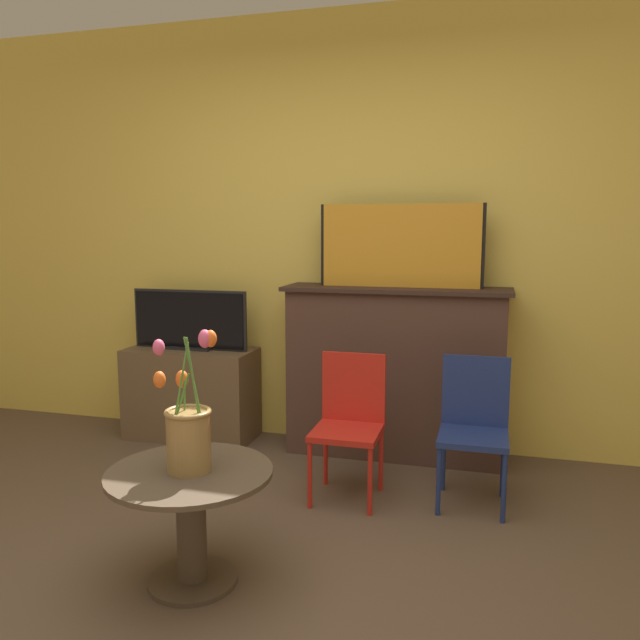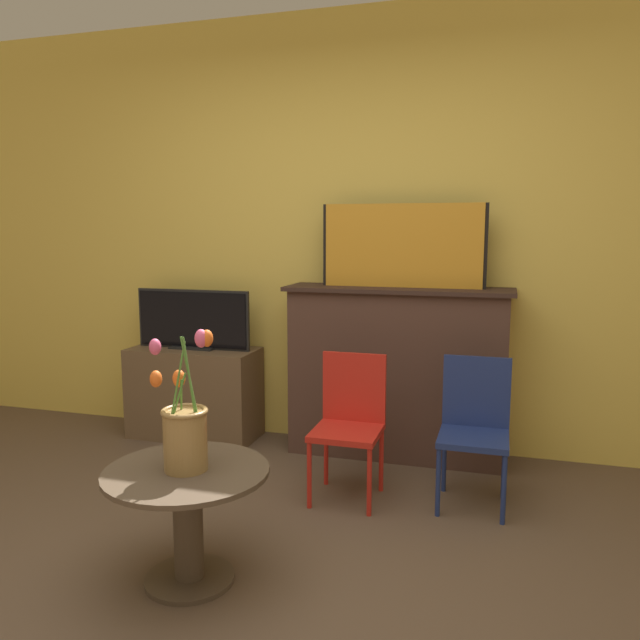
{
  "view_description": "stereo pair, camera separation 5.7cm",
  "coord_description": "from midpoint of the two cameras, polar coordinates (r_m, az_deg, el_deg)",
  "views": [
    {
      "loc": [
        0.84,
        -1.75,
        1.38
      ],
      "look_at": [
        0.02,
        1.2,
        0.93
      ],
      "focal_mm": 35.0,
      "sensor_mm": 36.0,
      "label": 1
    },
    {
      "loc": [
        0.9,
        -1.74,
        1.38
      ],
      "look_at": [
        0.02,
        1.2,
        0.93
      ],
      "focal_mm": 35.0,
      "sensor_mm": 36.0,
      "label": 2
    }
  ],
  "objects": [
    {
      "name": "painting",
      "position": [
        3.72,
        6.92,
        6.76
      ],
      "size": [
        0.97,
        0.03,
        0.49
      ],
      "color": "black",
      "rests_on": "fireplace_mantel"
    },
    {
      "name": "chair_red",
      "position": [
        3.25,
        2.22,
        -8.85
      ],
      "size": [
        0.34,
        0.34,
        0.74
      ],
      "color": "red",
      "rests_on": "ground"
    },
    {
      "name": "tv_monitor",
      "position": [
        4.16,
        -12.22,
        -0.07
      ],
      "size": [
        0.79,
        0.12,
        0.39
      ],
      "color": "black",
      "rests_on": "tv_stand"
    },
    {
      "name": "side_table",
      "position": [
        2.57,
        -12.38,
        -16.54
      ],
      "size": [
        0.64,
        0.64,
        0.46
      ],
      "color": "#4C3D2D",
      "rests_on": "ground"
    },
    {
      "name": "chair_blue",
      "position": [
        3.26,
        13.41,
        -9.02
      ],
      "size": [
        0.34,
        0.34,
        0.74
      ],
      "color": "navy",
      "rests_on": "ground"
    },
    {
      "name": "wall_back",
      "position": [
        3.97,
        2.85,
        7.94
      ],
      "size": [
        8.0,
        0.06,
        2.7
      ],
      "color": "#EAC651",
      "rests_on": "ground"
    },
    {
      "name": "fireplace_mantel",
      "position": [
        3.81,
        6.43,
        -4.54
      ],
      "size": [
        1.34,
        0.38,
        1.03
      ],
      "color": "#4C3328",
      "rests_on": "ground"
    },
    {
      "name": "vase_tulips",
      "position": [
        2.46,
        -12.61,
        -9.88
      ],
      "size": [
        0.21,
        0.2,
        0.55
      ],
      "color": "olive",
      "rests_on": "side_table"
    },
    {
      "name": "tv_stand",
      "position": [
        4.25,
        -12.05,
        -6.56
      ],
      "size": [
        0.84,
        0.38,
        0.6
      ],
      "color": "brown",
      "rests_on": "ground"
    }
  ]
}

